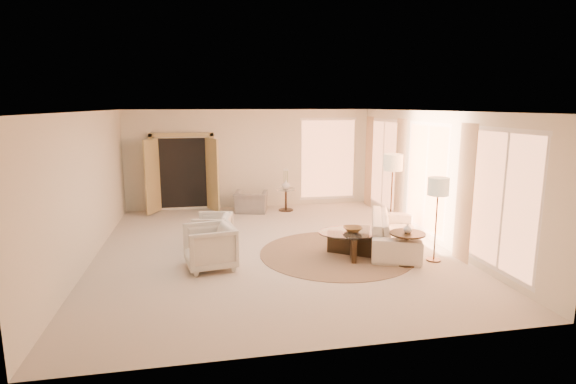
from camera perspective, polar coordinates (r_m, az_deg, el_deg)
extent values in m
cube|color=beige|center=(9.37, -1.95, -7.22)|extent=(7.00, 8.00, 0.02)
cube|color=white|center=(8.91, -2.07, 10.22)|extent=(7.00, 8.00, 0.02)
cube|color=beige|center=(12.96, -4.79, 4.21)|extent=(7.00, 0.04, 2.80)
cube|color=beige|center=(5.22, 4.94, -5.95)|extent=(7.00, 0.04, 2.80)
cube|color=beige|center=(9.17, -24.14, 0.49)|extent=(0.04, 8.00, 2.80)
cube|color=beige|center=(10.18, 17.86, 1.87)|extent=(0.04, 8.00, 2.80)
cube|color=tan|center=(12.83, -13.19, 2.45)|extent=(1.80, 0.12, 2.16)
cube|color=tan|center=(12.63, -16.85, 1.90)|extent=(0.35, 0.66, 2.00)
cube|color=tan|center=(12.56, -9.57, 2.18)|extent=(0.35, 0.66, 2.00)
cylinder|color=#483525|center=(9.11, 6.20, -7.73)|extent=(3.90, 3.90, 0.01)
imported|color=silver|center=(9.58, 13.37, -4.91)|extent=(1.72, 2.53, 0.69)
imported|color=silver|center=(9.56, -9.54, -4.58)|extent=(0.83, 0.87, 0.75)
imported|color=silver|center=(8.28, -9.91, -6.61)|extent=(0.93, 0.97, 0.88)
imported|color=gray|center=(12.42, -4.75, -0.82)|extent=(0.99, 0.77, 0.77)
cube|color=black|center=(8.97, 8.16, -6.61)|extent=(0.88, 0.65, 0.45)
cube|color=black|center=(8.97, 8.16, -6.61)|extent=(0.34, 1.00, 0.45)
cylinder|color=white|center=(8.89, 8.20, -5.03)|extent=(1.73, 1.73, 0.02)
cylinder|color=black|center=(8.73, 14.74, -8.81)|extent=(0.41, 0.41, 0.03)
cylinder|color=black|center=(8.64, 14.83, -7.04)|extent=(0.06, 0.06, 0.58)
cylinder|color=black|center=(8.55, 14.93, -5.13)|extent=(0.65, 0.65, 0.03)
cylinder|color=#31241B|center=(12.65, -0.26, -2.29)|extent=(0.41, 0.41, 0.03)
cylinder|color=#31241B|center=(12.59, -0.27, -1.02)|extent=(0.06, 0.06, 0.59)
cylinder|color=white|center=(12.53, -0.27, 0.34)|extent=(0.53, 0.53, 0.03)
cylinder|color=#31241B|center=(10.82, 12.81, -4.85)|extent=(0.31, 0.31, 0.03)
cylinder|color=#31241B|center=(10.65, 12.99, -0.93)|extent=(0.03, 0.03, 1.55)
cylinder|color=beige|center=(10.51, 13.19, 3.68)|extent=(0.44, 0.44, 0.38)
cylinder|color=#31241B|center=(9.10, 18.00, -8.19)|extent=(0.27, 0.27, 0.03)
cylinder|color=#31241B|center=(8.91, 18.26, -4.13)|extent=(0.03, 0.03, 1.36)
cylinder|color=beige|center=(8.75, 18.55, 0.67)|extent=(0.39, 0.39, 0.33)
imported|color=brown|center=(8.88, 8.21, -4.69)|extent=(0.40, 0.40, 0.09)
imported|color=silver|center=(8.53, 14.96, -4.50)|extent=(0.21, 0.21, 0.17)
imported|color=silver|center=(12.50, -0.27, 0.95)|extent=(0.31, 0.31, 0.25)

